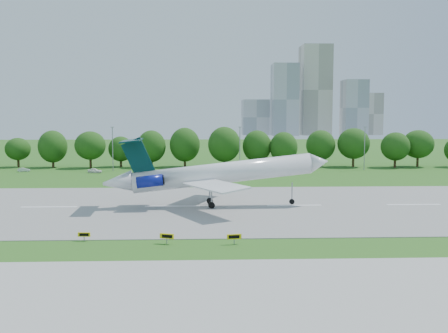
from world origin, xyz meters
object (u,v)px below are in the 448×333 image
(airliner, at_px, (211,173))
(service_vehicle_a, at_px, (24,170))
(service_vehicle_b, at_px, (95,171))
(taxi_sign_left, at_px, (84,235))

(airliner, bearing_deg, service_vehicle_a, 128.45)
(service_vehicle_b, bearing_deg, taxi_sign_left, -159.73)
(airliner, bearing_deg, taxi_sign_left, -127.19)
(service_vehicle_a, distance_m, service_vehicle_b, 20.36)
(taxi_sign_left, bearing_deg, service_vehicle_a, 118.47)
(airliner, relative_size, taxi_sign_left, 25.19)
(taxi_sign_left, xyz_separation_m, service_vehicle_b, (-15.14, 75.35, -0.14))
(service_vehicle_b, bearing_deg, airliner, -141.17)
(taxi_sign_left, height_order, service_vehicle_b, service_vehicle_b)
(airliner, relative_size, service_vehicle_a, 11.60)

